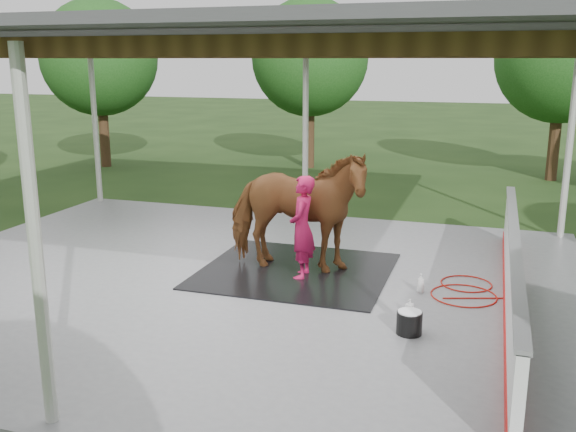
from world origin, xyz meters
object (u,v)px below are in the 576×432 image
(horse, at_px, (296,211))
(dasher_board, at_px, (511,276))
(wash_bucket, at_px, (409,322))
(handler, at_px, (302,227))

(horse, bearing_deg, dasher_board, -104.13)
(horse, height_order, wash_bucket, horse)
(dasher_board, height_order, wash_bucket, dasher_board)
(dasher_board, height_order, horse, horse)
(handler, bearing_deg, wash_bucket, 43.00)
(handler, height_order, wash_bucket, handler)
(dasher_board, bearing_deg, horse, 168.38)
(dasher_board, xyz_separation_m, horse, (-3.60, 0.74, 0.57))
(dasher_board, bearing_deg, wash_bucket, -134.52)
(handler, xyz_separation_m, wash_bucket, (2.09, -1.81, -0.73))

